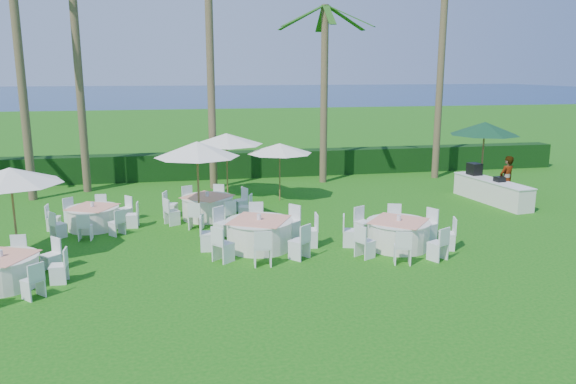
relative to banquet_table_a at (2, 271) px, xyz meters
name	(u,v)px	position (x,y,z in m)	size (l,w,h in m)	color
ground	(257,260)	(6.09, 0.63, -0.38)	(120.00, 120.00, 0.00)	#125E10
hedge	(221,165)	(6.09, 12.63, 0.22)	(34.00, 1.00, 1.20)	black
ocean	(185,95)	(6.09, 102.63, -0.38)	(260.00, 260.00, 0.00)	#07234A
banquet_table_a	(2,271)	(0.00, 0.00, 0.00)	(2.88, 2.88, 0.89)	white
banquet_table_b	(259,233)	(6.31, 1.67, 0.06)	(3.34, 3.34, 1.00)	white
banquet_table_c	(398,233)	(10.20, 0.95, 0.03)	(3.12, 3.12, 0.96)	white
banquet_table_d	(93,217)	(1.41, 4.70, -0.01)	(2.83, 2.83, 0.87)	white
banquet_table_e	(208,207)	(5.06, 5.26, 0.02)	(3.01, 3.01, 0.93)	white
umbrella_a	(10,176)	(-0.16, 1.97, 1.89)	(2.66, 2.66, 2.50)	brown
umbrella_b	(197,149)	(4.74, 4.18, 2.16)	(2.68, 2.68, 2.78)	brown
umbrella_c	(226,139)	(6.04, 8.48, 1.94)	(2.88, 2.88, 2.54)	brown
umbrella_d	(280,148)	(7.97, 7.45, 1.65)	(2.51, 2.51, 2.23)	brown
umbrella_green	(485,128)	(16.06, 6.71, 2.32)	(2.73, 2.73, 2.97)	brown
buffet_table	(491,190)	(15.85, 5.56, 0.09)	(1.30, 3.85, 1.34)	white
staff_person	(506,180)	(16.29, 5.31, 0.52)	(0.66, 0.43, 1.81)	gray
palm_a	(19,55)	(-1.49, 9.47, 5.11)	(4.41, 4.06, 10.05)	brown
palm_b	(77,55)	(0.38, 10.64, 5.17)	(4.19, 4.39, 10.17)	brown
palm_c	(210,37)	(5.61, 10.30, 5.90)	(4.39, 4.18, 11.59)	brown
palm_d	(324,86)	(10.55, 10.67, 3.90)	(4.15, 4.40, 7.69)	brown
palm_e	(441,61)	(16.00, 10.67, 4.96)	(4.41, 4.03, 9.76)	brown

